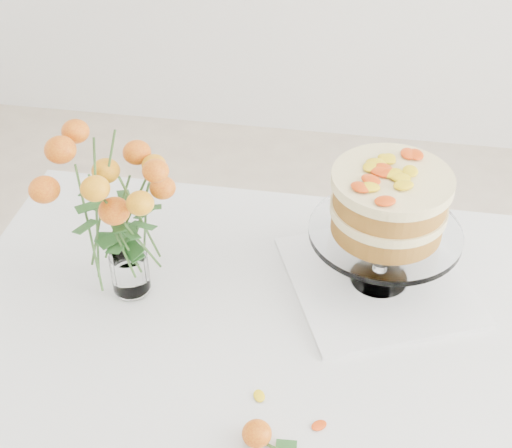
{
  "coord_description": "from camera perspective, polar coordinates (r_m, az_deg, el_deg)",
  "views": [
    {
      "loc": [
        -0.0,
        -0.81,
        1.68
      ],
      "look_at": [
        -0.17,
        0.15,
        0.91
      ],
      "focal_mm": 50.0,
      "sensor_mm": 36.0,
      "label": 1
    }
  ],
  "objects": [
    {
      "name": "rose_vase",
      "position": [
        1.23,
        -10.84,
        1.68
      ],
      "size": [
        0.29,
        0.29,
        0.35
      ],
      "rotation": [
        0.0,
        0.0,
        0.32
      ],
      "color": "white",
      "rests_on": "table"
    },
    {
      "name": "cake_stand",
      "position": [
        1.26,
        10.54,
        1.19
      ],
      "size": [
        0.27,
        0.27,
        0.25
      ],
      "rotation": [
        0.0,
        0.0,
        -0.17
      ],
      "color": "white",
      "rests_on": "napkin"
    },
    {
      "name": "napkin",
      "position": [
        1.37,
        9.73,
        -4.49
      ],
      "size": [
        0.42,
        0.42,
        0.01
      ],
      "primitive_type": "cube",
      "rotation": [
        0.0,
        0.0,
        0.4
      ],
      "color": "white",
      "rests_on": "table"
    },
    {
      "name": "stray_petal_b",
      "position": [
        1.14,
        5.06,
        -15.77
      ],
      "size": [
        0.03,
        0.02,
        0.0
      ],
      "primitive_type": "ellipsoid",
      "color": "yellow",
      "rests_on": "table"
    },
    {
      "name": "table",
      "position": [
        1.29,
        6.38,
        -13.07
      ],
      "size": [
        1.43,
        0.93,
        0.76
      ],
      "color": "tan",
      "rests_on": "ground"
    },
    {
      "name": "stray_petal_a",
      "position": [
        1.17,
        0.26,
        -13.6
      ],
      "size": [
        0.03,
        0.02,
        0.0
      ],
      "primitive_type": "ellipsoid",
      "color": "yellow",
      "rests_on": "table"
    },
    {
      "name": "loose_rose_far",
      "position": [
        1.11,
        0.09,
        -16.43
      ],
      "size": [
        0.08,
        0.05,
        0.04
      ],
      "rotation": [
        0.0,
        0.0,
        -0.33
      ],
      "color": "#B93309",
      "rests_on": "table"
    }
  ]
}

